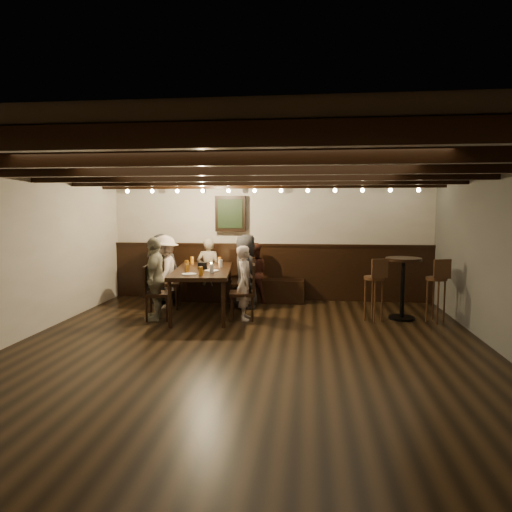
# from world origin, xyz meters

# --- Properties ---
(room) EXTENTS (7.00, 7.00, 7.00)m
(room) POSITION_xyz_m (-0.29, 2.21, 1.07)
(room) COLOR black
(room) RESTS_ON ground
(dining_table) EXTENTS (1.22, 2.23, 0.80)m
(dining_table) POSITION_xyz_m (-1.07, 2.06, 0.73)
(dining_table) COLOR black
(dining_table) RESTS_ON floor
(chair_left_near) EXTENTS (0.50, 0.50, 0.97)m
(chair_left_near) POSITION_xyz_m (-1.84, 2.41, 0.30)
(chair_left_near) COLOR black
(chair_left_near) RESTS_ON floor
(chair_left_far) EXTENTS (0.47, 0.47, 0.92)m
(chair_left_far) POSITION_xyz_m (-1.73, 1.52, 0.28)
(chair_left_far) COLOR black
(chair_left_far) RESTS_ON floor
(chair_right_near) EXTENTS (0.49, 0.49, 0.96)m
(chair_right_near) POSITION_xyz_m (-0.41, 2.60, 0.29)
(chair_right_near) COLOR black
(chair_right_near) RESTS_ON floor
(chair_right_far) EXTENTS (0.47, 0.47, 0.93)m
(chair_right_far) POSITION_xyz_m (-0.30, 1.70, 0.28)
(chair_right_far) COLOR black
(chair_right_far) RESTS_ON floor
(person_bench_left) EXTENTS (0.72, 0.52, 1.37)m
(person_bench_left) POSITION_xyz_m (-2.08, 2.84, 0.69)
(person_bench_left) COLOR #2B2C2E
(person_bench_left) RESTS_ON floor
(person_bench_centre) EXTENTS (0.50, 0.36, 1.27)m
(person_bench_centre) POSITION_xyz_m (-1.20, 3.10, 0.63)
(person_bench_centre) COLOR gray
(person_bench_centre) RESTS_ON floor
(person_bench_right) EXTENTS (0.63, 0.52, 1.19)m
(person_bench_right) POSITION_xyz_m (-0.29, 3.06, 0.59)
(person_bench_right) COLOR #4D231A
(person_bench_right) RESTS_ON floor
(person_left_near) EXTENTS (0.61, 0.94, 1.36)m
(person_left_near) POSITION_xyz_m (-1.87, 2.41, 0.68)
(person_left_near) COLOR #B9A79C
(person_left_near) RESTS_ON floor
(person_left_far) EXTENTS (0.44, 0.85, 1.39)m
(person_left_far) POSITION_xyz_m (-1.76, 1.52, 0.69)
(person_left_far) COLOR gray
(person_left_far) RESTS_ON floor
(person_right_near) EXTENTS (0.52, 0.72, 1.38)m
(person_right_near) POSITION_xyz_m (-0.38, 2.60, 0.69)
(person_right_near) COLOR #2B2B2D
(person_right_near) RESTS_ON floor
(person_right_far) EXTENTS (0.35, 0.49, 1.24)m
(person_right_far) POSITION_xyz_m (-0.27, 1.71, 0.62)
(person_right_far) COLOR #B9A69C
(person_right_far) RESTS_ON floor
(pint_a) EXTENTS (0.07, 0.07, 0.14)m
(pint_a) POSITION_xyz_m (-1.44, 2.72, 0.87)
(pint_a) COLOR #BF7219
(pint_a) RESTS_ON dining_table
(pint_b) EXTENTS (0.07, 0.07, 0.14)m
(pint_b) POSITION_xyz_m (-0.90, 2.73, 0.87)
(pint_b) COLOR #BF7219
(pint_b) RESTS_ON dining_table
(pint_c) EXTENTS (0.07, 0.07, 0.14)m
(pint_c) POSITION_xyz_m (-1.38, 2.12, 0.87)
(pint_c) COLOR #BF7219
(pint_c) RESTS_ON dining_table
(pint_d) EXTENTS (0.07, 0.07, 0.14)m
(pint_d) POSITION_xyz_m (-0.80, 2.29, 0.87)
(pint_d) COLOR silver
(pint_d) RESTS_ON dining_table
(pint_e) EXTENTS (0.07, 0.07, 0.14)m
(pint_e) POSITION_xyz_m (-1.23, 1.58, 0.87)
(pint_e) COLOR #BF7219
(pint_e) RESTS_ON dining_table
(pint_f) EXTENTS (0.07, 0.07, 0.14)m
(pint_f) POSITION_xyz_m (-0.80, 1.54, 0.87)
(pint_f) COLOR silver
(pint_f) RESTS_ON dining_table
(pint_g) EXTENTS (0.07, 0.07, 0.14)m
(pint_g) POSITION_xyz_m (-0.92, 1.27, 0.87)
(pint_g) COLOR #BF7219
(pint_g) RESTS_ON dining_table
(plate_near) EXTENTS (0.24, 0.24, 0.01)m
(plate_near) POSITION_xyz_m (-1.13, 1.35, 0.81)
(plate_near) COLOR white
(plate_near) RESTS_ON dining_table
(plate_far) EXTENTS (0.24, 0.24, 0.01)m
(plate_far) POSITION_xyz_m (-0.85, 1.78, 0.81)
(plate_far) COLOR white
(plate_far) RESTS_ON dining_table
(condiment_caddy) EXTENTS (0.15, 0.10, 0.12)m
(condiment_caddy) POSITION_xyz_m (-1.06, 2.01, 0.86)
(condiment_caddy) COLOR black
(condiment_caddy) RESTS_ON dining_table
(candle) EXTENTS (0.05, 0.05, 0.05)m
(candle) POSITION_xyz_m (-0.99, 2.37, 0.82)
(candle) COLOR beige
(candle) RESTS_ON dining_table
(high_top_table) EXTENTS (0.59, 0.59, 1.04)m
(high_top_table) POSITION_xyz_m (2.35, 2.02, 0.68)
(high_top_table) COLOR black
(high_top_table) RESTS_ON floor
(bar_stool_left) EXTENTS (0.37, 0.38, 1.05)m
(bar_stool_left) POSITION_xyz_m (1.85, 1.81, 0.39)
(bar_stool_left) COLOR #3A2412
(bar_stool_left) RESTS_ON floor
(bar_stool_right) EXTENTS (0.35, 0.37, 1.05)m
(bar_stool_right) POSITION_xyz_m (2.85, 1.86, 0.39)
(bar_stool_right) COLOR #3A2412
(bar_stool_right) RESTS_ON floor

